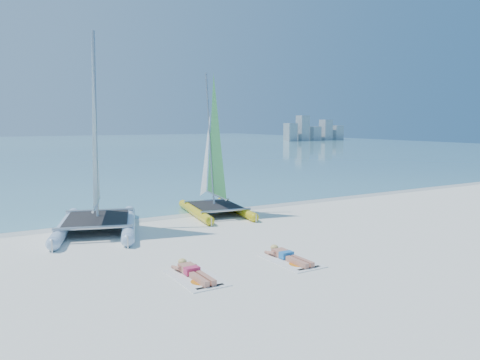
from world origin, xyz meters
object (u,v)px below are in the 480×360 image
object	(u,v)px
sunbather_a	(193,271)
towel_a	(196,278)
towel_b	(291,261)
catamaran_blue	(95,169)
sunbather_b	(287,255)
catamaran_yellow	(212,167)

from	to	relation	value
sunbather_a	towel_a	bearing A→B (deg)	-90.00
towel_a	towel_b	size ratio (longest dim) A/B	1.00
catamaran_blue	sunbather_b	size ratio (longest dim) A/B	4.20
catamaran_yellow	towel_a	world-z (taller)	catamaran_yellow
sunbather_a	catamaran_blue	bearing A→B (deg)	97.46
catamaran_blue	towel_b	xyz separation A→B (m)	(3.62, -6.39, -2.15)
catamaran_blue	towel_b	distance (m)	7.65
catamaran_blue	sunbather_a	xyz separation A→B (m)	(0.80, -6.12, -2.04)
sunbather_a	sunbather_b	bearing A→B (deg)	-1.59
catamaran_blue	catamaran_yellow	world-z (taller)	catamaran_blue
towel_b	sunbather_b	size ratio (longest dim) A/B	1.07
sunbather_b	towel_a	bearing A→B (deg)	-177.69
catamaran_yellow	sunbather_b	bearing A→B (deg)	-91.59
catamaran_yellow	sunbather_b	distance (m)	7.42
catamaran_yellow	towel_a	xyz separation A→B (m)	(-4.15, -7.19, -1.88)
catamaran_yellow	sunbather_b	world-z (taller)	catamaran_yellow
sunbather_a	towel_b	bearing A→B (deg)	-5.48
towel_a	sunbather_a	distance (m)	0.22
sunbather_a	sunbather_b	size ratio (longest dim) A/B	1.00
sunbather_b	catamaran_yellow	bearing A→B (deg)	79.30
towel_a	sunbather_a	size ratio (longest dim) A/B	1.07
towel_b	catamaran_yellow	bearing A→B (deg)	79.58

